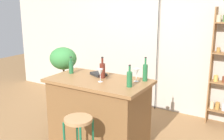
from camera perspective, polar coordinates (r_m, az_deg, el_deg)
back_wall at (r=4.78m, az=8.24°, el=8.45°), size 6.40×0.10×2.80m
kitchen_counter at (r=3.59m, az=-2.77°, el=-8.95°), size 1.30×0.73×0.91m
bar_stool at (r=3.01m, az=-7.04°, el=-13.17°), size 0.31×0.31×0.67m
plant_stool at (r=4.84m, az=-9.86°, el=-6.28°), size 0.31×0.31×0.39m
potted_plant at (r=4.64m, az=-10.22°, el=1.58°), size 0.47×0.42×0.74m
bottle_olive_oil at (r=3.38m, az=7.00°, el=-0.42°), size 0.06×0.06×0.30m
bottle_soda_blue at (r=3.76m, az=-8.61°, el=0.61°), size 0.06×0.06×0.23m
bottle_vinegar at (r=3.13m, az=3.71°, el=-1.83°), size 0.07×0.07×0.26m
bottle_sauce_amber at (r=3.49m, az=-2.06°, el=-0.01°), size 0.07×0.07×0.28m
wine_glass_left at (r=3.34m, az=5.15°, el=-0.49°), size 0.07×0.07×0.16m
wine_glass_center at (r=3.31m, az=-2.49°, el=-0.56°), size 0.07×0.07×0.16m
cookbook at (r=3.63m, az=-2.85°, el=-0.86°), size 0.25×0.22×0.03m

